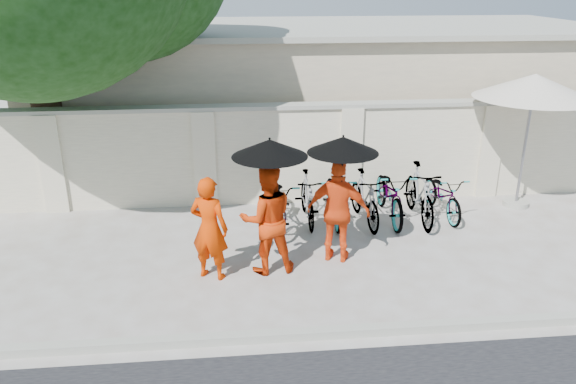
{
  "coord_description": "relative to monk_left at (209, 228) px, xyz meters",
  "views": [
    {
      "loc": [
        -0.38,
        -7.89,
        4.47
      ],
      "look_at": [
        0.48,
        0.84,
        1.1
      ],
      "focal_mm": 35.0,
      "sensor_mm": 36.0,
      "label": 1
    }
  ],
  "objects": [
    {
      "name": "monk_right",
      "position": [
        2.09,
        0.38,
        0.04
      ],
      "size": [
        1.12,
        0.76,
        1.76
      ],
      "primitive_type": "imported",
      "rotation": [
        0.0,
        0.0,
        2.79
      ],
      "color": "#F04512",
      "rests_on": "ground"
    },
    {
      "name": "bike_3",
      "position": [
        2.88,
        1.82,
        -0.34
      ],
      "size": [
        0.63,
        1.71,
        1.01
      ],
      "primitive_type": "imported",
      "rotation": [
        0.0,
        0.0,
        0.09
      ],
      "color": "gray",
      "rests_on": "ground"
    },
    {
      "name": "monk_center",
      "position": [
        0.9,
        0.12,
        0.06
      ],
      "size": [
        0.96,
        0.79,
        1.8
      ],
      "primitive_type": "imported",
      "rotation": [
        0.0,
        0.0,
        3.27
      ],
      "color": "#C12E06",
      "rests_on": "ground"
    },
    {
      "name": "monk_left",
      "position": [
        0.0,
        0.0,
        0.0
      ],
      "size": [
        0.72,
        0.62,
        1.68
      ],
      "primitive_type": "imported",
      "rotation": [
        0.0,
        0.0,
        2.73
      ],
      "color": "red",
      "rests_on": "ground"
    },
    {
      "name": "parasol_right",
      "position": [
        2.11,
        0.3,
        1.19
      ],
      "size": [
        1.13,
        1.13,
        1.17
      ],
      "color": "black",
      "rests_on": "ground"
    },
    {
      "name": "bike_4",
      "position": [
        3.42,
        1.99,
        -0.33
      ],
      "size": [
        0.72,
        1.97,
        1.03
      ],
      "primitive_type": "imported",
      "rotation": [
        0.0,
        0.0,
        -0.02
      ],
      "color": "gray",
      "rests_on": "ground"
    },
    {
      "name": "patio_umbrella",
      "position": [
        6.24,
        2.37,
        1.63
      ],
      "size": [
        2.98,
        2.98,
        2.73
      ],
      "rotation": [
        0.0,
        0.0,
        -0.38
      ],
      "color": "gray",
      "rests_on": "ground"
    },
    {
      "name": "compound_wall",
      "position": [
        1.82,
        3.13,
        0.16
      ],
      "size": [
        20.0,
        0.3,
        2.0
      ],
      "primitive_type": "cube",
      "color": "beige",
      "rests_on": "ground"
    },
    {
      "name": "ground",
      "position": [
        0.82,
        -0.07,
        -0.84
      ],
      "size": [
        80.0,
        80.0,
        0.0
      ],
      "primitive_type": "plane",
      "color": "#ADACAA"
    },
    {
      "name": "parasol_center",
      "position": [
        0.95,
        0.04,
        1.25
      ],
      "size": [
        1.15,
        1.15,
        1.2
      ],
      "color": "black",
      "rests_on": "ground"
    },
    {
      "name": "bike_1",
      "position": [
        1.79,
        1.98,
        -0.35
      ],
      "size": [
        0.47,
        1.63,
        0.98
      ],
      "primitive_type": "imported",
      "rotation": [
        0.0,
        0.0,
        0.01
      ],
      "color": "gray",
      "rests_on": "ground"
    },
    {
      "name": "bike_5",
      "position": [
        3.96,
        1.85,
        -0.29
      ],
      "size": [
        0.57,
        1.85,
        1.1
      ],
      "primitive_type": "imported",
      "rotation": [
        0.0,
        0.0,
        -0.03
      ],
      "color": "gray",
      "rests_on": "ground"
    },
    {
      "name": "kerb",
      "position": [
        0.82,
        -1.77,
        -0.78
      ],
      "size": [
        40.0,
        0.16,
        0.12
      ],
      "primitive_type": "cube",
      "color": "gray",
      "rests_on": "ground"
    },
    {
      "name": "bike_2",
      "position": [
        2.33,
        2.03,
        -0.35
      ],
      "size": [
        0.72,
        1.88,
        0.97
      ],
      "primitive_type": "imported",
      "rotation": [
        0.0,
        0.0,
        -0.04
      ],
      "color": "gray",
      "rests_on": "ground"
    },
    {
      "name": "bike_6",
      "position": [
        4.51,
        2.03,
        -0.4
      ],
      "size": [
        0.7,
        1.71,
        0.88
      ],
      "primitive_type": "imported",
      "rotation": [
        0.0,
        0.0,
        0.07
      ],
      "color": "gray",
      "rests_on": "ground"
    },
    {
      "name": "bike_0",
      "position": [
        1.25,
        1.82,
        -0.35
      ],
      "size": [
        0.69,
        1.88,
        0.98
      ],
      "primitive_type": "imported",
      "rotation": [
        0.0,
        0.0,
        -0.02
      ],
      "color": "gray",
      "rests_on": "ground"
    },
    {
      "name": "building_behind",
      "position": [
        2.82,
        6.93,
        0.76
      ],
      "size": [
        14.0,
        6.0,
        3.2
      ],
      "primitive_type": "cube",
      "color": "beige",
      "rests_on": "ground"
    }
  ]
}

